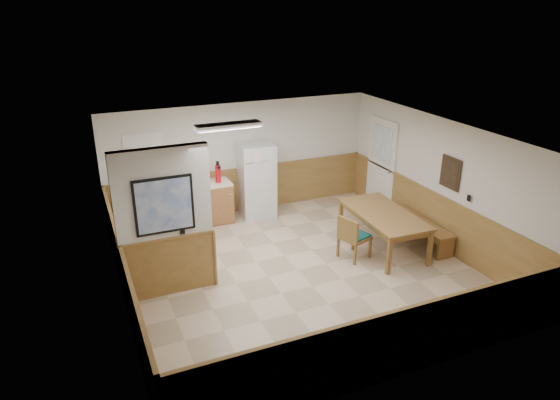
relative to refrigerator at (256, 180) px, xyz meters
name	(u,v)px	position (x,y,z in m)	size (l,w,h in m)	color
ground	(298,270)	(-0.21, -2.63, -0.83)	(6.00, 6.00, 0.00)	beige
ceiling	(300,135)	(-0.21, -2.63, 1.67)	(6.00, 6.00, 0.02)	white
back_wall	(241,158)	(-0.21, 0.37, 0.42)	(6.00, 0.02, 2.50)	silver
right_wall	(439,183)	(2.79, -2.63, 0.42)	(0.02, 6.00, 2.50)	silver
left_wall	(117,237)	(-3.21, -2.63, 0.42)	(0.02, 6.00, 2.50)	silver
wainscot_back	(243,190)	(-0.21, 0.35, -0.33)	(6.00, 0.04, 1.00)	#A37A41
wainscot_right	(434,218)	(2.77, -2.63, -0.33)	(0.04, 6.00, 1.00)	#A37A41
wainscot_left	(124,280)	(-3.19, -2.63, -0.33)	(0.04, 6.00, 1.00)	#A37A41
partition_wall	(165,225)	(-2.46, -2.43, 0.40)	(1.50, 0.20, 2.50)	silver
kitchen_counter	(194,204)	(-1.42, 0.05, -0.37)	(2.20, 0.61, 1.00)	#AD733D
exterior_door	(381,165)	(2.75, -0.73, 0.22)	(0.07, 1.02, 2.15)	white
kitchen_window	(144,157)	(-2.31, 0.35, 0.72)	(0.80, 0.04, 1.00)	white
wall_painting	(450,173)	(2.76, -2.93, 0.72)	(0.04, 0.50, 0.60)	#382616
fluorescent_fixture	(228,126)	(-1.01, -1.33, 1.62)	(1.20, 0.30, 0.09)	white
refrigerator	(256,180)	(0.00, 0.00, 0.00)	(0.78, 0.75, 1.66)	silver
dining_table	(384,217)	(1.67, -2.48, -0.17)	(1.06, 2.00, 0.75)	#9A6538
dining_bench	(420,225)	(2.52, -2.52, -0.48)	(0.40, 1.72, 0.45)	#9A6538
dining_chair	(352,235)	(0.88, -2.63, -0.34)	(0.78, 0.63, 0.85)	#9A6538
fire_extinguisher	(218,173)	(-0.87, 0.01, 0.28)	(0.14, 0.14, 0.47)	red
soap_bottle	(138,186)	(-2.52, 0.10, 0.19)	(0.08, 0.08, 0.25)	#198D34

